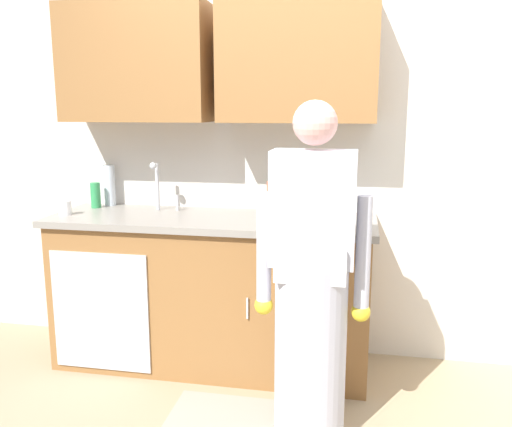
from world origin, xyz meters
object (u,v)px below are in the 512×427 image
(bottle_water_short, at_px, (327,197))
(bottle_cleaner_spray, at_px, (271,198))
(person_at_sink, at_px, (311,302))
(bottle_dish_liquid, at_px, (96,195))
(bottle_soap, at_px, (110,185))
(sponge, at_px, (338,218))
(bottle_water_tall, at_px, (284,194))
(cup_by_sink, at_px, (65,208))
(sink, at_px, (156,217))
(knife_on_counter, at_px, (305,223))

(bottle_water_short, bearing_deg, bottle_cleaner_spray, -178.45)
(person_at_sink, bearing_deg, bottle_dish_liquid, 151.49)
(bottle_soap, height_order, bottle_cleaner_spray, bottle_soap)
(sponge, bearing_deg, bottle_water_tall, 155.08)
(bottle_water_tall, bearing_deg, bottle_water_short, -8.97)
(bottle_cleaner_spray, height_order, cup_by_sink, bottle_cleaner_spray)
(bottle_soap, xyz_separation_m, bottle_water_short, (1.45, -0.08, -0.02))
(bottle_soap, height_order, sponge, bottle_soap)
(bottle_water_tall, bearing_deg, sink, -165.68)
(bottle_soap, xyz_separation_m, bottle_cleaner_spray, (1.11, -0.09, -0.04))
(person_at_sink, height_order, bottle_water_short, person_at_sink)
(bottle_water_short, height_order, knife_on_counter, bottle_water_short)
(bottle_water_tall, distance_m, knife_on_counter, 0.34)
(bottle_water_tall, relative_size, cup_by_sink, 2.66)
(bottle_soap, bearing_deg, sponge, -7.34)
(bottle_soap, height_order, bottle_dish_liquid, bottle_soap)
(sink, height_order, sponge, sink)
(bottle_dish_liquid, distance_m, sponge, 1.59)
(sponge, bearing_deg, bottle_soap, 172.66)
(bottle_water_short, relative_size, sponge, 2.12)
(sink, distance_m, bottle_water_short, 1.06)
(bottle_water_short, xyz_separation_m, bottle_water_tall, (-0.27, 0.04, 0.00))
(sink, bearing_deg, bottle_water_short, 8.44)
(bottle_soap, bearing_deg, bottle_cleaner_spray, -4.51)
(person_at_sink, height_order, bottle_dish_liquid, person_at_sink)
(person_at_sink, relative_size, knife_on_counter, 6.75)
(person_at_sink, bearing_deg, sponge, 82.72)
(sink, relative_size, knife_on_counter, 2.08)
(bottle_water_short, height_order, bottle_dish_liquid, bottle_water_short)
(sink, relative_size, bottle_soap, 1.83)
(person_at_sink, xyz_separation_m, knife_on_counter, (-0.10, 0.59, 0.25))
(cup_by_sink, relative_size, knife_on_counter, 0.37)
(bottle_dish_liquid, bearing_deg, bottle_cleaner_spray, 0.38)
(bottle_soap, distance_m, sponge, 1.54)
(bottle_soap, xyz_separation_m, knife_on_counter, (1.34, -0.32, -0.13))
(sink, bearing_deg, bottle_cleaner_spray, 11.71)
(cup_by_sink, bearing_deg, bottle_dish_liquid, 75.35)
(bottle_cleaner_spray, xyz_separation_m, bottle_dish_liquid, (-1.17, -0.01, -0.02))
(person_at_sink, xyz_separation_m, bottle_cleaner_spray, (-0.33, 0.82, 0.35))
(sink, height_order, bottle_soap, sink)
(bottle_soap, bearing_deg, knife_on_counter, -13.24)
(bottle_dish_liquid, xyz_separation_m, cup_by_sink, (-0.07, -0.26, -0.04))
(bottle_cleaner_spray, relative_size, knife_on_counter, 0.84)
(bottle_dish_liquid, height_order, cup_by_sink, bottle_dish_liquid)
(cup_by_sink, relative_size, sponge, 0.80)
(person_at_sink, bearing_deg, sink, 146.69)
(bottle_water_tall, height_order, knife_on_counter, bottle_water_tall)
(bottle_soap, distance_m, knife_on_counter, 1.38)
(sink, xyz_separation_m, bottle_cleaner_spray, (0.70, 0.14, 0.12))
(person_at_sink, relative_size, bottle_soap, 5.94)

